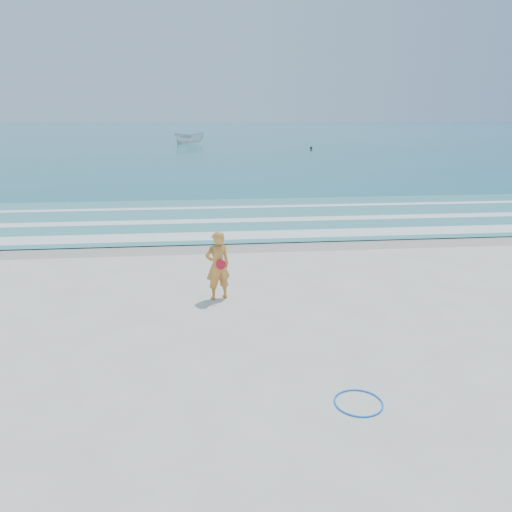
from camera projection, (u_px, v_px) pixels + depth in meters
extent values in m
plane|color=silver|center=(274.00, 351.00, 10.91)|extent=(400.00, 400.00, 0.00)
cube|color=#B2A893|center=(242.00, 244.00, 19.49)|extent=(400.00, 2.40, 0.00)
cube|color=#19727F|center=(209.00, 133.00, 111.07)|extent=(400.00, 190.00, 0.04)
cube|color=#59B7AD|center=(234.00, 217.00, 24.25)|extent=(400.00, 10.00, 0.01)
cube|color=white|center=(240.00, 235.00, 20.72)|extent=(400.00, 1.40, 0.01)
cube|color=white|center=(235.00, 220.00, 23.48)|extent=(400.00, 0.90, 0.01)
cube|color=white|center=(231.00, 207.00, 26.63)|extent=(400.00, 0.60, 0.01)
torus|color=blue|center=(358.00, 403.00, 8.97)|extent=(1.12, 1.12, 0.03)
imported|color=silver|center=(190.00, 138.00, 75.33)|extent=(4.66, 2.28, 1.73)
sphere|color=black|center=(311.00, 148.00, 65.10)|extent=(0.34, 0.34, 0.34)
imported|color=orange|center=(218.00, 265.00, 13.68)|extent=(0.82, 0.67, 1.93)
cylinder|color=red|center=(221.00, 264.00, 13.50)|extent=(0.27, 0.08, 0.27)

